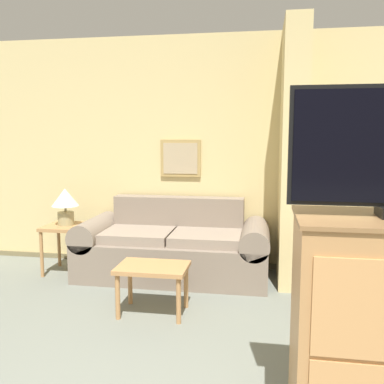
% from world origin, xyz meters
% --- Properties ---
extents(wall_back, '(7.22, 0.16, 2.60)m').
position_xyz_m(wall_back, '(-0.00, 3.58, 1.29)').
color(wall_back, '#DBC484').
rests_on(wall_back, ground_plane).
extents(wall_partition_pillar, '(0.24, 0.74, 2.60)m').
position_xyz_m(wall_partition_pillar, '(0.80, 3.15, 1.30)').
color(wall_partition_pillar, '#DBC484').
rests_on(wall_partition_pillar, ground_plane).
extents(couch, '(2.02, 0.84, 0.82)m').
position_xyz_m(couch, '(-0.41, 3.09, 0.31)').
color(couch, gray).
rests_on(couch, ground_plane).
extents(coffee_table, '(0.59, 0.41, 0.42)m').
position_xyz_m(coffee_table, '(-0.38, 2.12, 0.35)').
color(coffee_table, '#B27F4C').
rests_on(coffee_table, ground_plane).
extents(side_table, '(0.45, 0.45, 0.53)m').
position_xyz_m(side_table, '(-1.59, 3.02, 0.44)').
color(side_table, '#B27F4C').
rests_on(side_table, ground_plane).
extents(table_lamp, '(0.29, 0.29, 0.40)m').
position_xyz_m(table_lamp, '(-1.59, 3.02, 0.79)').
color(table_lamp, tan).
rests_on(table_lamp, side_table).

